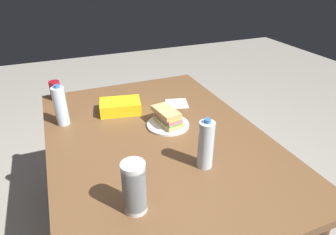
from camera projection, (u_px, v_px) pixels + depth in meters
name	position (u px, v px, depth m)	size (l,w,h in m)	color
ground_plane	(159.00, 234.00, 1.83)	(8.00, 8.00, 0.00)	gray
dining_table	(157.00, 150.00, 1.52)	(1.49, 1.06, 0.73)	brown
paper_plate	(168.00, 125.00, 1.56)	(0.23, 0.23, 0.01)	white
sandwich	(167.00, 117.00, 1.54)	(0.19, 0.12, 0.08)	#DBB26B
soda_can_red	(55.00, 90.00, 1.83)	(0.07, 0.07, 0.12)	maroon
chip_bag	(120.00, 106.00, 1.69)	(0.23, 0.15, 0.07)	yellow
water_bottle_tall	(61.00, 106.00, 1.53)	(0.07, 0.07, 0.23)	silver
plastic_cup_stack	(134.00, 187.00, 1.00)	(0.08, 0.08, 0.20)	silver
water_bottle_spare	(206.00, 145.00, 1.21)	(0.07, 0.07, 0.23)	silver
paper_napkin	(177.00, 104.00, 1.80)	(0.13, 0.13, 0.01)	white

